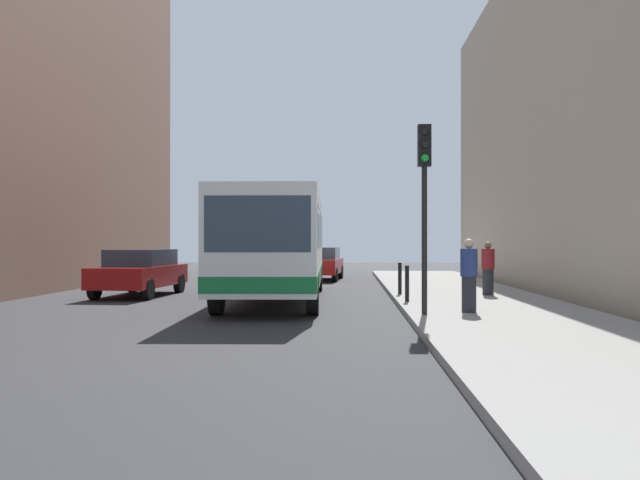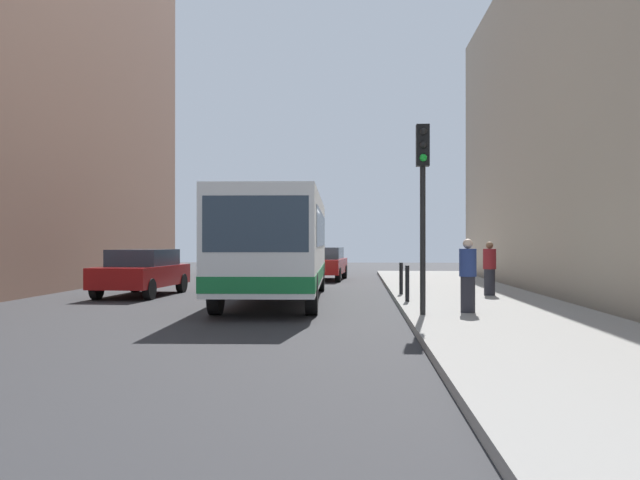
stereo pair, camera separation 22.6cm
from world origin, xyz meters
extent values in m
plane|color=#2D2D30|center=(0.00, 0.00, 0.00)|extent=(80.00, 80.00, 0.00)
cube|color=gray|center=(5.40, 0.00, 0.07)|extent=(4.40, 40.00, 0.15)
cube|color=white|center=(-0.17, 2.59, 1.75)|extent=(2.83, 11.07, 2.50)
cube|color=#197238|center=(-0.17, 2.59, 0.80)|extent=(2.85, 11.09, 0.36)
cube|color=#2D3D4C|center=(-0.01, -2.89, 2.10)|extent=(2.26, 0.13, 1.20)
cube|color=#2D3D4C|center=(-0.19, 3.09, 2.10)|extent=(2.80, 9.47, 1.00)
cylinder|color=black|center=(1.07, -1.27, 0.50)|extent=(0.31, 1.01, 1.00)
cylinder|color=black|center=(-1.19, -1.34, 0.50)|extent=(0.31, 1.01, 1.00)
cylinder|color=black|center=(0.84, 6.52, 0.50)|extent=(0.31, 1.01, 1.00)
cylinder|color=black|center=(-1.42, 6.46, 0.50)|extent=(0.31, 1.01, 1.00)
cube|color=maroon|center=(-4.75, 4.16, 0.64)|extent=(2.06, 4.50, 0.64)
cube|color=#2D3D4C|center=(-4.74, 4.31, 1.22)|extent=(1.74, 2.56, 0.52)
cylinder|color=black|center=(-4.02, 2.62, 0.32)|extent=(0.26, 0.65, 0.64)
cylinder|color=black|center=(-5.65, 2.71, 0.32)|extent=(0.26, 0.65, 0.64)
cylinder|color=black|center=(-3.84, 5.61, 0.32)|extent=(0.26, 0.65, 0.64)
cylinder|color=black|center=(-5.47, 5.71, 0.32)|extent=(0.26, 0.65, 0.64)
cube|color=maroon|center=(0.59, 13.44, 0.64)|extent=(2.10, 4.51, 0.64)
cube|color=#2D3D4C|center=(0.60, 13.59, 1.22)|extent=(1.77, 2.57, 0.52)
cylinder|color=black|center=(1.31, 11.89, 0.32)|extent=(0.26, 0.65, 0.64)
cylinder|color=black|center=(-0.33, 12.00, 0.32)|extent=(0.26, 0.65, 0.64)
cylinder|color=black|center=(1.52, 14.88, 0.32)|extent=(0.26, 0.65, 0.64)
cylinder|color=black|center=(-0.12, 14.99, 0.32)|extent=(0.26, 0.65, 0.64)
cylinder|color=black|center=(3.55, -2.42, 1.75)|extent=(0.12, 0.12, 3.20)
cube|color=black|center=(3.55, -2.42, 3.80)|extent=(0.28, 0.24, 0.90)
sphere|color=black|center=(3.55, -2.55, 4.08)|extent=(0.16, 0.16, 0.16)
sphere|color=black|center=(3.55, -2.55, 3.80)|extent=(0.16, 0.16, 0.16)
sphere|color=green|center=(3.55, -2.55, 3.52)|extent=(0.16, 0.16, 0.16)
cylinder|color=black|center=(3.45, 0.80, 0.62)|extent=(0.11, 0.11, 0.95)
cylinder|color=black|center=(3.45, 3.33, 0.62)|extent=(0.11, 0.11, 0.95)
cylinder|color=#26262D|center=(4.59, -1.92, 0.55)|extent=(0.32, 0.32, 0.80)
cylinder|color=navy|center=(4.59, -1.92, 1.26)|extent=(0.38, 0.38, 0.62)
sphere|color=beige|center=(4.59, -1.92, 1.68)|extent=(0.22, 0.22, 0.22)
cylinder|color=#26262D|center=(6.03, 3.07, 0.54)|extent=(0.32, 0.32, 0.77)
cylinder|color=maroon|center=(6.03, 3.07, 1.22)|extent=(0.38, 0.38, 0.59)
sphere|color=#8C6647|center=(6.03, 3.07, 1.62)|extent=(0.21, 0.21, 0.21)
camera|label=1|loc=(1.93, -17.12, 1.71)|focal=38.04mm
camera|label=2|loc=(2.15, -17.11, 1.71)|focal=38.04mm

